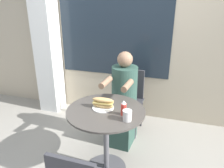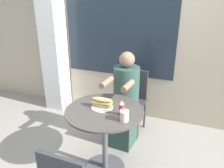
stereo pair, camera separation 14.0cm
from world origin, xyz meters
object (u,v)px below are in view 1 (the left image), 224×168
at_px(cafe_table, 106,126).
at_px(sandwich_on_plate, 103,104).
at_px(condiment_bottle, 124,108).
at_px(diner_chair, 130,94).
at_px(drink_cup, 127,115).
at_px(seated_diner, 123,104).

height_order(cafe_table, sandwich_on_plate, sandwich_on_plate).
height_order(sandwich_on_plate, condiment_bottle, condiment_bottle).
distance_m(diner_chair, drink_cup, 1.10).
bearing_deg(drink_cup, condiment_bottle, 122.14).
xyz_separation_m(drink_cup, condiment_bottle, (-0.06, 0.09, 0.02)).
bearing_deg(diner_chair, cafe_table, 91.48).
bearing_deg(seated_diner, drink_cup, 111.11).
height_order(diner_chair, drink_cup, diner_chair).
height_order(cafe_table, diner_chair, diner_chair).
xyz_separation_m(diner_chair, seated_diner, (-0.01, -0.34, 0.01)).
distance_m(seated_diner, sandwich_on_plate, 0.61).
relative_size(diner_chair, sandwich_on_plate, 3.86).
relative_size(seated_diner, sandwich_on_plate, 5.36).
bearing_deg(condiment_bottle, cafe_table, 168.14).
bearing_deg(sandwich_on_plate, diner_chair, 84.34).
height_order(drink_cup, condiment_bottle, condiment_bottle).
distance_m(cafe_table, seated_diner, 0.58).
height_order(seated_diner, drink_cup, seated_diner).
bearing_deg(seated_diner, cafe_table, 90.67).
relative_size(diner_chair, condiment_bottle, 5.75).
bearing_deg(sandwich_on_plate, seated_diner, 81.81).
distance_m(diner_chair, sandwich_on_plate, 0.93).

